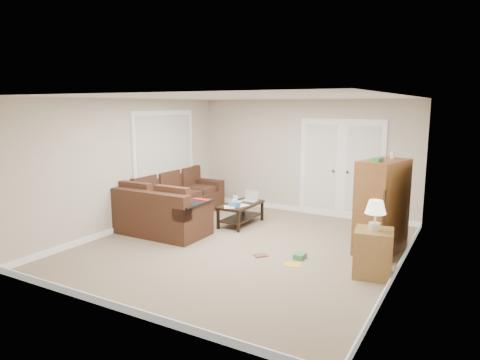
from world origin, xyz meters
The scene contains 17 objects.
floor centered at (0.00, 0.00, 0.00)m, with size 5.50×5.50×0.00m, color gray.
ceiling centered at (0.00, 0.00, 2.50)m, with size 5.00×5.50×0.02m, color silver.
wall_left centered at (-2.50, 0.00, 1.25)m, with size 0.02×5.50×2.50m, color beige.
wall_right centered at (2.50, 0.00, 1.25)m, with size 0.02×5.50×2.50m, color beige.
wall_back centered at (0.00, 2.75, 1.25)m, with size 5.00×0.02×2.50m, color beige.
wall_front centered at (0.00, -2.75, 1.25)m, with size 5.00×0.02×2.50m, color beige.
baseboards centered at (0.00, 0.00, 0.05)m, with size 5.00×5.50×0.10m, color silver, non-canonical shape.
french_doors centered at (0.85, 2.71, 1.04)m, with size 1.80×0.05×2.13m.
window_left centered at (-2.46, 1.00, 1.55)m, with size 0.05×1.92×1.42m.
sectional_sofa centered at (-2.01, 0.56, 0.34)m, with size 1.88×2.80×0.86m.
coffee_table centered at (-0.70, 1.18, 0.24)m, with size 0.54×1.07×0.72m.
tv_armoire centered at (2.08, 0.86, 0.77)m, with size 0.74×1.05×1.63m.
side_cabinet centered at (2.20, -0.20, 0.39)m, with size 0.59×0.59×1.09m.
space_heater centered at (1.76, 2.45, 0.15)m, with size 0.12×0.10×0.31m, color silver.
floor_magazine centered at (1.06, -0.36, 0.00)m, with size 0.26×0.21×0.01m, color gold.
floor_greenbox centered at (1.06, -0.07, 0.04)m, with size 0.15×0.20×0.08m, color #3A7F4E.
floor_book centered at (0.41, -0.21, 0.01)m, with size 0.15×0.21×0.02m, color brown.
Camera 1 is at (3.39, -6.09, 2.37)m, focal length 32.00 mm.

